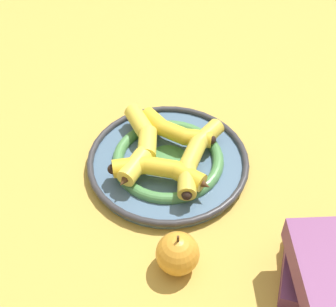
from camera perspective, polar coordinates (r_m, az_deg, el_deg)
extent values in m
plane|color=gold|center=(0.91, -2.44, -0.82)|extent=(2.80, 2.80, 0.00)
cylinder|color=slate|center=(0.90, 0.00, -1.21)|extent=(0.30, 0.30, 0.01)
torus|color=#4C894C|center=(0.89, 0.00, -0.73)|extent=(0.21, 0.21, 0.02)
cylinder|color=#4C894C|center=(0.89, 0.00, -0.84)|extent=(0.08, 0.08, 0.00)
torus|color=#333338|center=(0.89, 0.00, -0.76)|extent=(0.31, 0.31, 0.01)
cylinder|color=gold|center=(0.90, 4.87, 2.30)|extent=(0.05, 0.07, 0.03)
cylinder|color=gold|center=(0.86, 3.02, -0.21)|extent=(0.06, 0.07, 0.03)
cylinder|color=gold|center=(0.82, 2.32, -3.34)|extent=(0.07, 0.07, 0.03)
sphere|color=gold|center=(0.88, 3.67, 1.19)|extent=(0.03, 0.03, 0.03)
sphere|color=gold|center=(0.84, 2.33, -1.69)|extent=(0.03, 0.03, 0.03)
cone|color=#472D19|center=(0.92, 6.02, 3.36)|extent=(0.03, 0.03, 0.02)
sphere|color=black|center=(0.80, 2.30, -5.08)|extent=(0.02, 0.02, 0.02)
cylinder|color=gold|center=(0.82, 2.53, -2.83)|extent=(0.06, 0.05, 0.03)
cylinder|color=gold|center=(0.84, -1.03, -1.69)|extent=(0.07, 0.06, 0.03)
cylinder|color=gold|center=(0.84, -4.85, -1.64)|extent=(0.06, 0.07, 0.03)
sphere|color=gold|center=(0.83, 0.88, -1.99)|extent=(0.03, 0.03, 0.03)
sphere|color=gold|center=(0.84, -2.92, -1.39)|extent=(0.03, 0.03, 0.03)
cone|color=#472D19|center=(0.81, 4.22, -3.69)|extent=(0.04, 0.03, 0.03)
sphere|color=black|center=(0.84, -6.78, -1.90)|extent=(0.02, 0.02, 0.02)
cylinder|color=yellow|center=(0.84, -4.13, -1.67)|extent=(0.06, 0.07, 0.04)
cylinder|color=yellow|center=(0.88, -2.93, 1.30)|extent=(0.07, 0.07, 0.04)
cylinder|color=yellow|center=(0.93, -3.60, 4.01)|extent=(0.07, 0.05, 0.04)
sphere|color=yellow|center=(0.86, -3.05, -0.23)|extent=(0.04, 0.04, 0.04)
sphere|color=yellow|center=(0.90, -2.82, 2.75)|extent=(0.04, 0.04, 0.04)
cone|color=#472D19|center=(0.82, -5.26, -3.17)|extent=(0.04, 0.04, 0.03)
sphere|color=black|center=(0.95, -4.35, 5.20)|extent=(0.02, 0.02, 0.02)
cylinder|color=gold|center=(0.93, -1.68, 4.01)|extent=(0.05, 0.03, 0.03)
cylinder|color=gold|center=(0.90, 0.65, 2.61)|extent=(0.06, 0.05, 0.03)
cylinder|color=gold|center=(0.89, 3.69, 1.87)|extent=(0.06, 0.06, 0.03)
sphere|color=gold|center=(0.91, -0.73, 3.17)|extent=(0.03, 0.03, 0.03)
sphere|color=gold|center=(0.89, 2.07, 2.04)|extent=(0.03, 0.03, 0.03)
cone|color=#472D19|center=(0.94, -2.61, 4.83)|extent=(0.03, 0.02, 0.02)
sphere|color=black|center=(0.89, 5.32, 1.69)|extent=(0.02, 0.02, 0.02)
sphere|color=gold|center=(0.74, 1.18, -12.09)|extent=(0.07, 0.07, 0.07)
cylinder|color=#4C3319|center=(0.71, 1.23, -10.35)|extent=(0.00, 0.00, 0.01)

